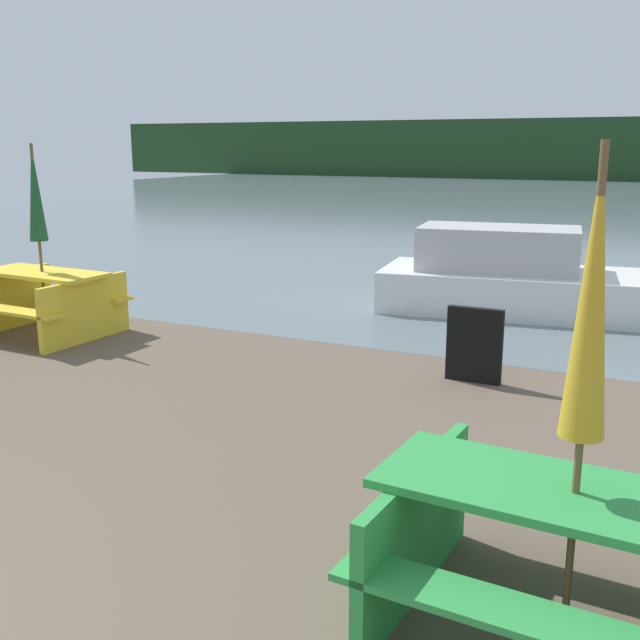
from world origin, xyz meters
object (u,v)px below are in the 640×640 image
at_px(picnic_table_yellow, 44,297).
at_px(signboard, 474,345).
at_px(picnic_table_green, 571,551).
at_px(umbrella_gold, 592,301).
at_px(umbrella_darkgreen, 35,195).
at_px(boat, 546,283).

bearing_deg(picnic_table_yellow, signboard, 5.28).
relative_size(picnic_table_green, umbrella_gold, 0.81).
bearing_deg(signboard, umbrella_darkgreen, -174.72).
relative_size(picnic_table_yellow, boat, 0.33).
bearing_deg(signboard, picnic_table_green, -68.83).
distance_m(picnic_table_green, signboard, 4.00).
distance_m(picnic_table_yellow, umbrella_darkgreen, 1.24).
bearing_deg(umbrella_darkgreen, signboard, 5.28).
height_order(picnic_table_green, boat, boat).
xyz_separation_m(picnic_table_green, umbrella_darkgreen, (-6.69, 3.24, 1.25)).
xyz_separation_m(umbrella_gold, signboard, (-1.44, 3.73, -1.27)).
bearing_deg(picnic_table_yellow, boat, 36.84).
bearing_deg(picnic_table_green, picnic_table_yellow, 154.14).
xyz_separation_m(umbrella_darkgreen, umbrella_gold, (6.69, -3.24, -0.06)).
distance_m(umbrella_darkgreen, signboard, 5.43).
bearing_deg(picnic_table_green, umbrella_darkgreen, 154.14).
relative_size(picnic_table_yellow, umbrella_gold, 0.73).
distance_m(picnic_table_yellow, umbrella_gold, 7.52).
xyz_separation_m(picnic_table_yellow, umbrella_darkgreen, (0.00, 0.00, 1.24)).
relative_size(umbrella_gold, signboard, 3.10).
xyz_separation_m(umbrella_darkgreen, signboard, (5.24, 0.48, -1.34)).
xyz_separation_m(boat, signboard, (-0.08, -3.50, -0.06)).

